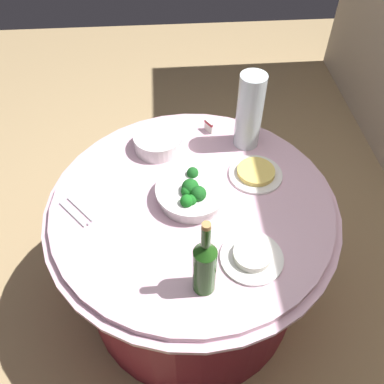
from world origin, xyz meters
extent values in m
plane|color=tan|center=(0.00, 0.00, 0.00)|extent=(6.00, 6.00, 0.00)
cylinder|color=maroon|center=(0.00, 0.00, 0.34)|extent=(1.01, 1.01, 0.69)
cylinder|color=#E0B2C6|center=(0.00, 0.00, 0.70)|extent=(1.16, 1.16, 0.02)
cylinder|color=#E0B2C6|center=(0.00, 0.00, 0.72)|extent=(1.10, 1.10, 0.03)
cylinder|color=white|center=(-0.01, 0.00, 0.77)|extent=(0.26, 0.26, 0.05)
cylinder|color=white|center=(-0.01, 0.00, 0.80)|extent=(0.28, 0.28, 0.01)
sphere|color=#19721E|center=(0.06, -0.02, 0.81)|extent=(0.05, 0.05, 0.05)
sphere|color=#19621E|center=(0.00, -0.01, 0.82)|extent=(0.07, 0.07, 0.07)
sphere|color=#196B1E|center=(0.06, -0.01, 0.81)|extent=(0.04, 0.04, 0.04)
sphere|color=#195C1E|center=(0.03, 0.02, 0.82)|extent=(0.06, 0.06, 0.06)
sphere|color=#196C1E|center=(0.01, -0.02, 0.81)|extent=(0.04, 0.04, 0.04)
sphere|color=#19581E|center=(-0.08, 0.01, 0.81)|extent=(0.05, 0.05, 0.05)
cylinder|color=white|center=(-0.32, -0.12, 0.74)|extent=(0.21, 0.21, 0.01)
cylinder|color=white|center=(-0.32, -0.12, 0.76)|extent=(0.21, 0.21, 0.01)
cylinder|color=white|center=(-0.32, -0.12, 0.77)|extent=(0.21, 0.21, 0.01)
cylinder|color=white|center=(-0.32, -0.12, 0.78)|extent=(0.21, 0.21, 0.01)
cylinder|color=white|center=(-0.32, -0.12, 0.79)|extent=(0.21, 0.21, 0.01)
cylinder|color=white|center=(-0.32, -0.12, 0.80)|extent=(0.21, 0.21, 0.01)
cylinder|color=white|center=(-0.32, -0.12, 0.80)|extent=(0.21, 0.21, 0.01)
cylinder|color=#1F4E16|center=(0.37, 0.01, 0.84)|extent=(0.07, 0.07, 0.20)
cone|color=#1F4E16|center=(0.37, 0.01, 0.96)|extent=(0.07, 0.07, 0.04)
cylinder|color=#1F4E16|center=(0.37, 0.01, 1.02)|extent=(0.03, 0.03, 0.08)
cylinder|color=#B2844C|center=(0.37, 0.01, 1.07)|extent=(0.03, 0.03, 0.02)
cylinder|color=silver|center=(-0.32, 0.26, 0.91)|extent=(0.11, 0.11, 0.34)
sphere|color=#E5B26B|center=(-0.30, 0.26, 0.78)|extent=(0.06, 0.06, 0.06)
sphere|color=#E5B26B|center=(-0.33, 0.28, 0.78)|extent=(0.06, 0.06, 0.06)
sphere|color=#E5B26B|center=(-0.33, 0.25, 0.78)|extent=(0.06, 0.06, 0.06)
sphere|color=#72C64C|center=(-0.30, 0.28, 0.83)|extent=(0.06, 0.06, 0.06)
sphere|color=#72C64C|center=(-0.34, 0.27, 0.83)|extent=(0.06, 0.06, 0.06)
sphere|color=#72C64C|center=(-0.32, 0.24, 0.83)|extent=(0.06, 0.06, 0.06)
sphere|color=red|center=(-0.31, 0.28, 0.89)|extent=(0.06, 0.06, 0.06)
sphere|color=red|center=(-0.34, 0.26, 0.89)|extent=(0.06, 0.06, 0.06)
sphere|color=red|center=(-0.31, 0.25, 0.89)|extent=(0.06, 0.06, 0.06)
sphere|color=#E5B26B|center=(-0.33, 0.28, 0.94)|extent=(0.06, 0.06, 0.06)
sphere|color=#E5B26B|center=(-0.34, 0.25, 0.94)|extent=(0.06, 0.06, 0.06)
sphere|color=#E5B26B|center=(-0.30, 0.26, 0.94)|extent=(0.06, 0.06, 0.06)
cylinder|color=silver|center=(0.04, -0.46, 0.74)|extent=(0.13, 0.11, 0.01)
cylinder|color=silver|center=(0.02, -0.43, 0.74)|extent=(0.13, 0.11, 0.01)
sphere|color=silver|center=(0.09, -0.39, 0.74)|extent=(0.01, 0.01, 0.01)
cylinder|color=white|center=(0.28, 0.19, 0.75)|extent=(0.22, 0.22, 0.01)
cylinder|color=white|center=(0.28, 0.19, 0.77)|extent=(0.13, 0.13, 0.03)
cylinder|color=white|center=(-0.12, 0.27, 0.75)|extent=(0.22, 0.22, 0.01)
cylinder|color=#EACC60|center=(-0.12, 0.27, 0.76)|extent=(0.15, 0.15, 0.02)
cube|color=white|center=(-0.41, 0.11, 0.77)|extent=(0.05, 0.03, 0.05)
cube|color=maroon|center=(-0.41, 0.11, 0.79)|extent=(0.05, 0.03, 0.01)
camera|label=1|loc=(1.03, -0.08, 1.95)|focal=38.11mm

